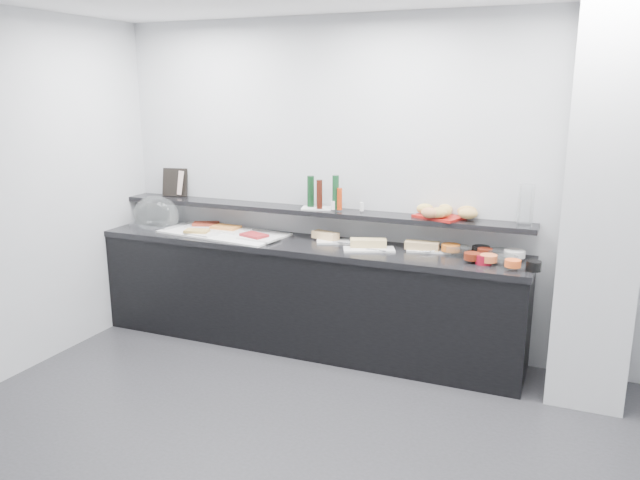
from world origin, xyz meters
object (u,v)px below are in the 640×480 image
at_px(condiment_tray, 317,208).
at_px(carafe, 526,205).
at_px(framed_print, 175,182).
at_px(sandwich_plate_mid, 369,249).
at_px(cloche_base, 158,225).
at_px(bread_tray, 439,217).

bearing_deg(condiment_tray, carafe, -14.59).
xyz_separation_m(framed_print, condiment_tray, (1.46, -0.07, -0.12)).
xyz_separation_m(sandwich_plate_mid, carafe, (1.12, 0.24, 0.39)).
relative_size(sandwich_plate_mid, framed_print, 1.52).
distance_m(condiment_tray, carafe, 1.66).
height_order(sandwich_plate_mid, framed_print, framed_print).
bearing_deg(cloche_base, condiment_tray, 13.19).
bearing_deg(sandwich_plate_mid, cloche_base, 155.64).
xyz_separation_m(bread_tray, carafe, (0.63, -0.01, 0.14)).
bearing_deg(condiment_tray, sandwich_plate_mid, -37.95).
relative_size(condiment_tray, carafe, 0.83).
bearing_deg(cloche_base, sandwich_plate_mid, 5.27).
relative_size(bread_tray, carafe, 1.17).
xyz_separation_m(sandwich_plate_mid, condiment_tray, (-0.54, 0.23, 0.25)).
height_order(framed_print, condiment_tray, framed_print).
relative_size(framed_print, bread_tray, 0.74).
distance_m(framed_print, condiment_tray, 1.47).
distance_m(cloche_base, carafe, 3.19).
xyz_separation_m(cloche_base, framed_print, (0.05, 0.23, 0.36)).
xyz_separation_m(condiment_tray, carafe, (1.65, 0.01, 0.14)).
height_order(bread_tray, carafe, carafe).
bearing_deg(condiment_tray, framed_print, 162.36).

